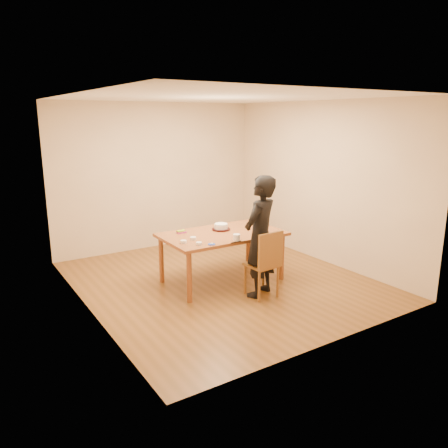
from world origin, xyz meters
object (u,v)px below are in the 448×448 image
cake (221,226)px  cake_plate (221,229)px  person (260,237)px  dining_table (222,234)px  dining_chair (262,265)px

cake → cake_plate: bearing=0.0°
cake → person: bearing=-85.8°
dining_table → cake: cake is taller
dining_chair → cake_plate: bearing=90.0°
dining_table → cake_plate: (0.08, 0.17, 0.03)m
dining_table → dining_chair: bearing=-78.4°
cake_plate → person: (0.07, -0.90, 0.08)m
cake → person: size_ratio=0.12×
dining_table → cake: (0.08, 0.17, 0.08)m
cake → person: person is taller
cake_plate → person: size_ratio=0.17×
cake_plate → person: 0.90m
dining_table → cake: 0.20m
dining_chair → cake: cake is taller
dining_table → cake: bearing=63.5°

